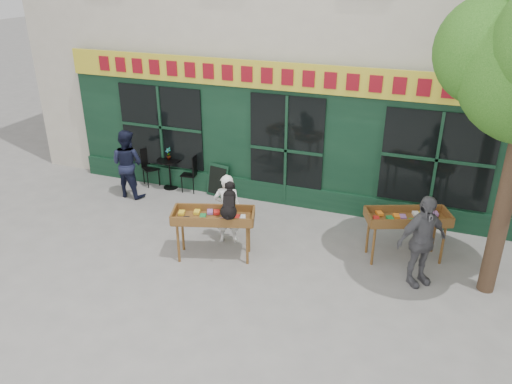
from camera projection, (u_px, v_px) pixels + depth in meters
ground at (250, 252)px, 9.83m from camera, size 80.00×80.00×0.00m
book_cart_center at (213, 219)px, 9.35m from camera, size 1.62×1.04×0.99m
dog at (229, 200)px, 9.00m from camera, size 0.50×0.67×0.60m
woman at (227, 209)px, 9.94m from camera, size 0.61×0.49×1.47m
book_cart_right at (407, 220)px, 9.30m from camera, size 1.62×1.14×0.99m
man_right at (421, 241)px, 8.56m from camera, size 1.01×0.97×1.69m
bistro_table at (169, 168)px, 12.43m from camera, size 0.60×0.60×0.76m
bistro_chair_left at (149, 163)px, 12.66m from camera, size 0.51×0.51×0.95m
bistro_chair_right at (193, 171)px, 12.23m from camera, size 0.40×0.40×0.95m
potted_plant at (168, 154)px, 12.27m from camera, size 0.19×0.17×0.31m
man_left at (128, 164)px, 11.90m from camera, size 0.85×0.68×1.66m
chalkboard at (217, 181)px, 12.06m from camera, size 0.59×0.29×0.79m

